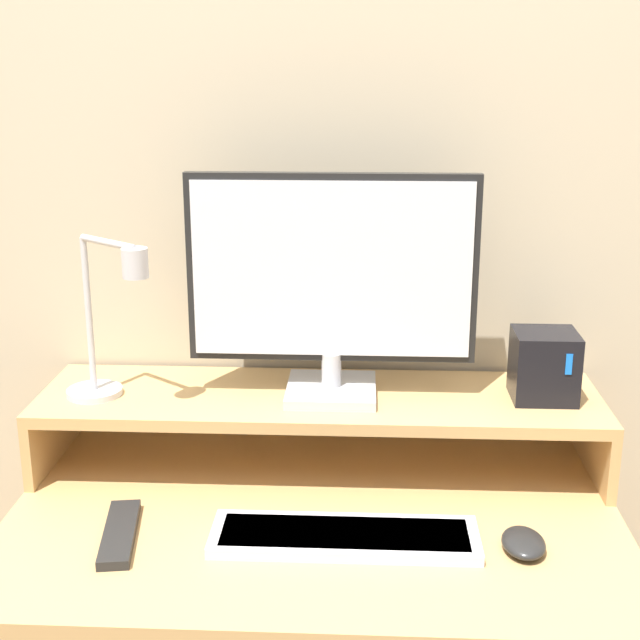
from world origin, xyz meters
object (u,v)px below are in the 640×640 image
keyboard (345,536)px  desk_lamp (108,328)px  mouse (523,543)px  remote_control (120,533)px  router_dock (544,366)px  monitor (332,281)px

keyboard → desk_lamp: bearing=152.5°
mouse → remote_control: (-0.64, 0.01, -0.01)m
desk_lamp → router_dock: size_ratio=2.40×
router_dock → monitor: bearing=-180.0°
keyboard → router_dock: bearing=38.5°
router_dock → keyboard: router_dock is taller
remote_control → monitor: bearing=41.0°
desk_lamp → router_dock: (0.78, 0.06, -0.08)m
monitor → mouse: size_ratio=5.39×
router_dock → remote_control: router_dock is taller
monitor → remote_control: size_ratio=2.57×
mouse → keyboard: bearing=177.7°
router_dock → mouse: bearing=-104.1°
monitor → mouse: monitor is taller
desk_lamp → keyboard: desk_lamp is taller
desk_lamp → router_dock: desk_lamp is taller
router_dock → keyboard: bearing=-141.5°
desk_lamp → mouse: (0.70, -0.23, -0.27)m
remote_control → router_dock: bearing=21.8°
desk_lamp → keyboard: bearing=-27.5°
keyboard → mouse: size_ratio=4.43×
monitor → router_dock: monitor is taller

